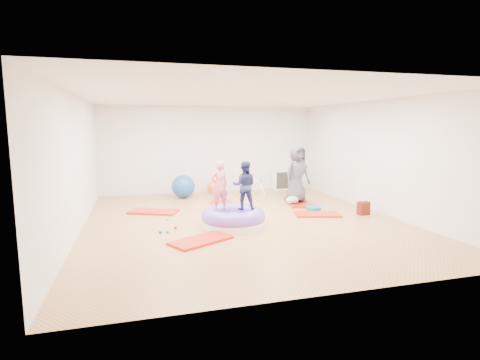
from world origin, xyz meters
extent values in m
cube|color=tan|center=(0.00, 0.00, 0.00)|extent=(7.00, 8.00, 0.01)
cube|color=white|center=(0.00, 0.00, 2.80)|extent=(7.00, 8.00, 0.01)
cube|color=white|center=(0.00, 4.00, 1.40)|extent=(7.00, 0.01, 2.80)
cube|color=white|center=(0.00, -4.00, 1.40)|extent=(7.00, 0.01, 2.80)
cube|color=white|center=(-3.50, 0.00, 1.40)|extent=(0.01, 8.00, 2.80)
cube|color=white|center=(3.50, 0.00, 1.40)|extent=(0.01, 8.00, 2.80)
cube|color=red|center=(-1.22, -1.33, 0.02)|extent=(1.30, 1.07, 0.05)
cube|color=red|center=(-1.97, 1.36, 0.02)|extent=(1.33, 1.04, 0.05)
cube|color=red|center=(-0.11, 1.67, 0.02)|extent=(0.72, 1.21, 0.05)
cube|color=red|center=(1.88, 0.00, 0.02)|extent=(1.19, 0.80, 0.05)
cube|color=red|center=(2.01, 1.42, 0.03)|extent=(0.84, 1.34, 0.05)
cylinder|color=white|center=(-0.35, -0.40, 0.08)|extent=(1.35, 1.35, 0.15)
torus|color=#6D4ECD|center=(-0.35, -0.40, 0.22)|extent=(1.39, 1.39, 0.37)
ellipsoid|color=#6D4ECD|center=(-0.35, -0.40, 0.13)|extent=(0.74, 0.74, 0.33)
imported|color=#E36F7E|center=(-0.64, -0.35, 0.94)|extent=(0.43, 0.31, 1.07)
imported|color=navy|center=(-0.10, -0.43, 0.93)|extent=(0.62, 0.55, 1.06)
imported|color=#45454E|center=(1.96, 1.44, 0.84)|extent=(0.88, 0.69, 1.59)
ellipsoid|color=silver|center=(1.75, 1.25, 0.15)|extent=(0.35, 0.23, 0.20)
sphere|color=tan|center=(1.75, 1.09, 0.18)|extent=(0.16, 0.16, 0.16)
sphere|color=green|center=(-1.78, -0.61, 0.03)|extent=(0.07, 0.07, 0.07)
sphere|color=gold|center=(-1.69, 0.51, 0.03)|extent=(0.07, 0.07, 0.07)
sphere|color=red|center=(0.40, 1.56, 0.03)|extent=(0.07, 0.07, 0.07)
sphere|color=#1A4CA2|center=(-1.92, -0.60, 0.03)|extent=(0.07, 0.07, 0.07)
sphere|color=red|center=(1.92, 1.37, 0.03)|extent=(0.07, 0.07, 0.07)
sphere|color=green|center=(-0.66, -0.10, 0.03)|extent=(0.07, 0.07, 0.07)
sphere|color=red|center=(-1.59, -0.34, 0.03)|extent=(0.07, 0.07, 0.07)
sphere|color=#1A4CA2|center=(-1.00, 3.13, 0.35)|extent=(0.71, 0.71, 0.71)
sphere|color=orange|center=(0.03, 3.54, 0.22)|extent=(0.44, 0.44, 0.44)
cylinder|color=white|center=(0.94, 2.68, 0.25)|extent=(0.17, 0.18, 0.47)
cylinder|color=white|center=(0.94, 3.08, 0.25)|extent=(0.17, 0.18, 0.47)
cylinder|color=white|center=(1.37, 2.68, 0.25)|extent=(0.17, 0.18, 0.47)
cylinder|color=white|center=(1.37, 3.08, 0.25)|extent=(0.17, 0.18, 0.47)
cylinder|color=white|center=(1.15, 2.88, 0.45)|extent=(0.45, 0.03, 0.03)
sphere|color=red|center=(0.93, 2.88, 0.45)|extent=(0.05, 0.05, 0.05)
sphere|color=#1A4CA2|center=(1.38, 2.88, 0.45)|extent=(0.05, 0.05, 0.05)
cube|color=white|center=(2.49, 3.80, 0.33)|extent=(0.66, 0.32, 0.66)
cube|color=#2B2B2B|center=(2.49, 3.65, 0.33)|extent=(0.56, 0.02, 0.56)
cube|color=white|center=(2.49, 3.75, 0.33)|extent=(0.02, 0.22, 0.58)
cube|color=white|center=(2.49, 3.75, 0.33)|extent=(0.58, 0.22, 0.02)
cylinder|color=#066E7D|center=(2.04, 0.54, 0.04)|extent=(0.39, 0.39, 0.09)
cube|color=maroon|center=(2.99, -0.24, 0.16)|extent=(0.30, 0.21, 0.32)
cylinder|color=gold|center=(-0.65, -0.64, 0.01)|extent=(0.20, 0.20, 0.03)
camera|label=1|loc=(-2.31, -8.08, 2.14)|focal=28.00mm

